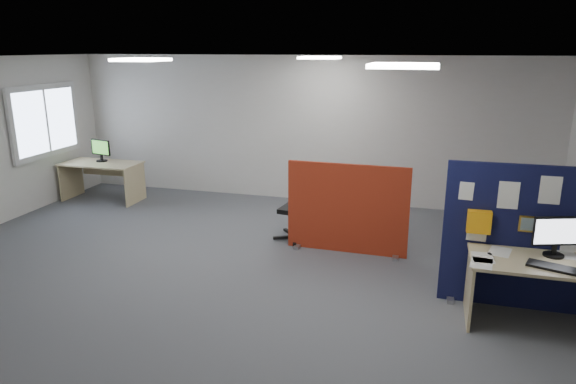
% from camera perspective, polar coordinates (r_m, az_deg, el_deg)
% --- Properties ---
extents(floor, '(9.00, 9.00, 0.00)m').
position_cam_1_polar(floor, '(6.80, -5.45, -8.88)').
color(floor, '#56595E').
rests_on(floor, ground).
extents(ceiling, '(9.00, 7.00, 0.02)m').
position_cam_1_polar(ceiling, '(6.19, -6.12, 14.51)').
color(ceiling, white).
rests_on(ceiling, wall_back).
extents(wall_back, '(9.00, 0.02, 2.70)m').
position_cam_1_polar(wall_back, '(9.64, 1.74, 6.94)').
color(wall_back, silver).
rests_on(wall_back, floor).
extents(wall_front, '(9.00, 0.02, 2.70)m').
position_cam_1_polar(wall_front, '(3.51, -27.03, -10.91)').
color(wall_front, silver).
rests_on(wall_front, floor).
extents(window, '(0.06, 1.70, 1.30)m').
position_cam_1_polar(window, '(10.32, -25.35, 7.15)').
color(window, white).
rests_on(window, wall_left).
extents(ceiling_lights, '(4.10, 4.10, 0.04)m').
position_cam_1_polar(ceiling_lights, '(6.71, -1.24, 14.42)').
color(ceiling_lights, white).
rests_on(ceiling_lights, ceiling).
extents(navy_divider, '(1.99, 0.30, 1.64)m').
position_cam_1_polar(navy_divider, '(6.19, 25.85, -4.77)').
color(navy_divider, black).
rests_on(navy_divider, floor).
extents(main_desk, '(1.64, 0.73, 0.73)m').
position_cam_1_polar(main_desk, '(5.98, 27.25, -8.40)').
color(main_desk, tan).
rests_on(main_desk, floor).
extents(monitor_main, '(0.48, 0.21, 0.43)m').
position_cam_1_polar(monitor_main, '(5.98, 27.67, -4.20)').
color(monitor_main, black).
rests_on(monitor_main, main_desk).
extents(keyboard, '(0.48, 0.32, 0.02)m').
position_cam_1_polar(keyboard, '(5.73, 27.25, -7.41)').
color(keyboard, black).
rests_on(keyboard, main_desk).
extents(red_divider, '(1.72, 0.30, 1.29)m').
position_cam_1_polar(red_divider, '(7.25, 6.58, -1.94)').
color(red_divider, '#9C2814').
rests_on(red_divider, floor).
extents(second_desk, '(1.46, 0.73, 0.73)m').
position_cam_1_polar(second_desk, '(10.39, -19.88, 2.12)').
color(second_desk, tan).
rests_on(second_desk, floor).
extents(monitor_second, '(0.46, 0.21, 0.42)m').
position_cam_1_polar(monitor_second, '(10.41, -20.10, 4.47)').
color(monitor_second, black).
rests_on(monitor_second, second_desk).
extents(office_chair, '(0.70, 0.70, 1.07)m').
position_cam_1_polar(office_chair, '(7.66, 1.73, -1.09)').
color(office_chair, black).
rests_on(office_chair, floor).
extents(desk_papers, '(1.44, 0.81, 0.00)m').
position_cam_1_polar(desk_papers, '(5.83, 25.09, -6.85)').
color(desk_papers, white).
rests_on(desk_papers, main_desk).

